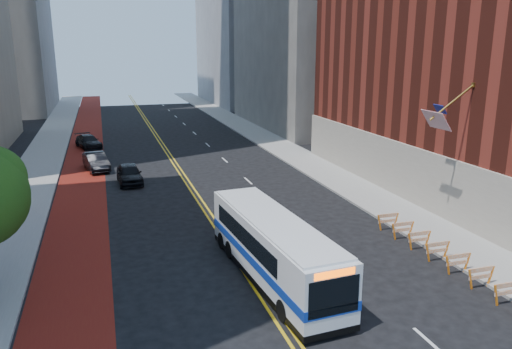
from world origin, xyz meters
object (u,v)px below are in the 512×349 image
at_px(car_a, 129,174).
at_px(car_b, 96,161).
at_px(car_c, 88,142).
at_px(transit_bus, 273,247).

distance_m(car_a, car_b, 5.93).
distance_m(car_b, car_c, 10.55).
height_order(transit_bus, car_a, transit_bus).
relative_size(car_b, car_c, 0.98).
height_order(transit_bus, car_b, transit_bus).
height_order(car_a, car_b, car_a).
distance_m(transit_bus, car_c, 36.32).
relative_size(car_a, car_b, 0.97).
distance_m(transit_bus, car_a, 20.11).
xyz_separation_m(car_b, car_c, (-0.80, 10.52, -0.08)).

